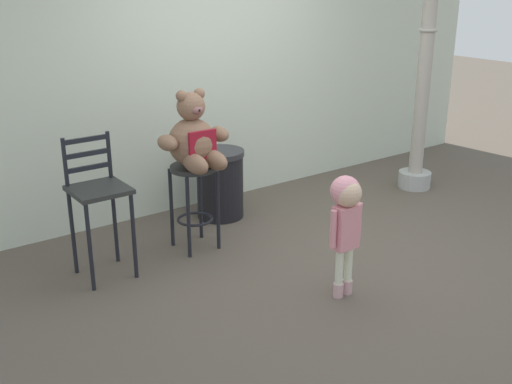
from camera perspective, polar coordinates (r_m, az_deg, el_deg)
name	(u,v)px	position (r m, az deg, el deg)	size (l,w,h in m)	color
ground_plane	(324,253)	(5.32, 6.39, -5.62)	(24.00, 24.00, 0.00)	brown
building_wall	(207,30)	(6.29, -4.57, 14.75)	(7.56, 0.30, 3.45)	silver
bar_stool_with_teddy	(194,190)	(5.23, -5.80, 0.23)	(0.39, 0.39, 0.75)	#282929
teddy_bear	(194,140)	(5.07, -5.78, 4.87)	(0.63, 0.56, 0.64)	#85624B
child_walking	(346,211)	(4.41, 8.37, -1.72)	(0.29, 0.23, 0.93)	#CE9EA6
trash_bin	(220,184)	(5.95, -3.37, 0.79)	(0.48, 0.48, 0.67)	black
lamppost	(423,81)	(6.81, 15.31, 9.90)	(0.35, 0.35, 2.97)	#A6A9A5
bar_chair_empty	(98,197)	(4.83, -14.47, -0.42)	(0.42, 0.42, 1.11)	#282929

